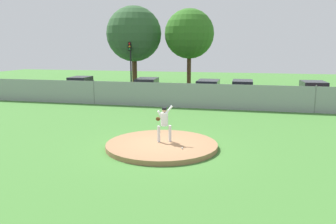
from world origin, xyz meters
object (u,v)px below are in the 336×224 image
(baseball, at_px, (182,148))
(traffic_light_near, at_px, (130,57))
(pitcher_youth, at_px, (164,121))
(parked_car_champagne, at_px, (147,88))
(parked_car_slate, at_px, (81,87))
(parked_car_red, at_px, (313,93))
(parked_car_charcoal, at_px, (242,91))
(parked_car_navy, at_px, (208,90))
(traffic_cone_orange, at_px, (96,95))

(baseball, height_order, traffic_light_near, traffic_light_near)
(pitcher_youth, distance_m, parked_car_champagne, 15.50)
(pitcher_youth, bearing_deg, parked_car_slate, 128.93)
(parked_car_red, relative_size, parked_car_champagne, 0.89)
(parked_car_red, height_order, parked_car_slate, parked_car_red)
(pitcher_youth, xyz_separation_m, parked_car_charcoal, (3.05, 13.81, -0.33))
(parked_car_slate, distance_m, parked_car_charcoal, 14.26)
(baseball, bearing_deg, parked_car_navy, 92.71)
(parked_car_charcoal, distance_m, traffic_cone_orange, 12.41)
(parked_car_red, xyz_separation_m, parked_car_slate, (-19.61, -0.08, -0.01))
(traffic_cone_orange, bearing_deg, parked_car_charcoal, 3.72)
(parked_car_champagne, xyz_separation_m, traffic_cone_orange, (-4.12, -1.59, -0.52))
(baseball, xyz_separation_m, traffic_light_near, (-9.11, 19.58, 3.06))
(baseball, xyz_separation_m, traffic_cone_orange, (-10.30, 13.90, 0.02))
(baseball, xyz_separation_m, parked_car_champagne, (-6.18, 15.50, 0.54))
(parked_car_red, bearing_deg, parked_car_navy, 179.88)
(parked_car_navy, distance_m, traffic_cone_orange, 9.66)
(parked_car_red, xyz_separation_m, parked_car_navy, (-8.12, 0.02, -0.03))
(parked_car_navy, height_order, traffic_cone_orange, parked_car_navy)
(pitcher_youth, height_order, traffic_light_near, traffic_light_near)
(parked_car_slate, distance_m, parked_car_champagne, 6.06)
(parked_car_navy, xyz_separation_m, traffic_cone_orange, (-9.60, -0.96, -0.53))
(parked_car_navy, bearing_deg, baseball, -87.29)
(pitcher_youth, relative_size, parked_car_slate, 0.39)
(parked_car_red, xyz_separation_m, parked_car_charcoal, (-5.35, -0.14, 0.00))
(parked_car_red, bearing_deg, traffic_cone_orange, -176.95)
(pitcher_youth, relative_size, baseball, 22.11)
(pitcher_youth, height_order, parked_car_navy, pitcher_youth)
(parked_car_champagne, bearing_deg, parked_car_navy, -6.60)
(traffic_light_near, bearing_deg, pitcher_youth, -66.50)
(pitcher_youth, distance_m, parked_car_slate, 17.84)
(parked_car_navy, bearing_deg, parked_car_charcoal, -3.20)
(parked_car_navy, relative_size, parked_car_charcoal, 1.03)
(parked_car_slate, bearing_deg, pitcher_youth, -51.07)
(pitcher_youth, bearing_deg, parked_car_champagne, 109.58)
(parked_car_slate, distance_m, traffic_cone_orange, 2.15)
(baseball, height_order, parked_car_charcoal, parked_car_charcoal)
(traffic_light_near, bearing_deg, traffic_cone_orange, -101.85)
(pitcher_youth, xyz_separation_m, parked_car_champagne, (-5.19, 14.60, -0.36))
(baseball, relative_size, parked_car_navy, 0.02)
(parked_car_red, bearing_deg, traffic_light_near, 164.01)
(pitcher_youth, height_order, parked_car_slate, pitcher_youth)
(parked_car_champagne, distance_m, traffic_cone_orange, 4.45)
(parked_car_navy, relative_size, parked_car_champagne, 0.98)
(parked_car_champagne, bearing_deg, baseball, -68.27)
(parked_car_slate, relative_size, traffic_light_near, 0.87)
(traffic_light_near, bearing_deg, parked_car_champagne, -54.36)
(parked_car_champagne, bearing_deg, parked_car_red, -2.74)
(parked_car_red, height_order, parked_car_navy, parked_car_red)
(pitcher_youth, xyz_separation_m, traffic_light_near, (-8.12, 18.68, 2.16))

